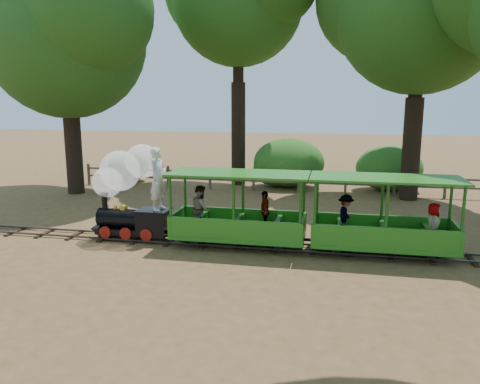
% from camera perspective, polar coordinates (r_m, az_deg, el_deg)
% --- Properties ---
extents(ground, '(90.00, 90.00, 0.00)m').
position_cam_1_polar(ground, '(13.06, -0.11, -6.62)').
color(ground, olive).
rests_on(ground, ground).
extents(track, '(22.00, 1.00, 0.10)m').
position_cam_1_polar(track, '(13.04, -0.11, -6.34)').
color(track, '#3F3D3A').
rests_on(track, ground).
extents(locomotive, '(2.46, 1.16, 2.82)m').
position_cam_1_polar(locomotive, '(13.74, -13.41, 0.88)').
color(locomotive, black).
rests_on(locomotive, ground).
extents(carriage_front, '(3.79, 1.55, 1.97)m').
position_cam_1_polar(carriage_front, '(12.88, -0.74, -3.08)').
color(carriage_front, '#297F1B').
rests_on(carriage_front, track).
extents(carriage_rear, '(3.79, 1.55, 1.97)m').
position_cam_1_polar(carriage_rear, '(12.67, 16.85, -3.91)').
color(carriage_rear, '#297F1B').
rests_on(carriage_rear, track).
extents(oak_nw, '(8.23, 7.24, 9.79)m').
position_cam_1_polar(oak_nw, '(21.54, -20.48, 18.09)').
color(oak_nw, '#2D2116').
rests_on(oak_nw, ground).
extents(oak_ne, '(8.08, 7.11, 10.62)m').
position_cam_1_polar(oak_ne, '(20.33, 21.17, 21.01)').
color(oak_ne, '#2D2116').
rests_on(oak_ne, ground).
extents(fence, '(18.10, 0.10, 1.00)m').
position_cam_1_polar(fence, '(20.62, 4.40, 1.62)').
color(fence, brown).
rests_on(fence, ground).
extents(shrub_west, '(2.05, 1.57, 1.42)m').
position_cam_1_polar(shrub_west, '(23.96, -13.47, 2.99)').
color(shrub_west, '#2D6B1E').
rests_on(shrub_west, ground).
extents(shrub_mid_w, '(3.28, 2.52, 2.27)m').
position_cam_1_polar(shrub_mid_w, '(21.77, 5.95, 3.58)').
color(shrub_mid_w, '#2D6B1E').
rests_on(shrub_mid_w, ground).
extents(shrub_mid_e, '(2.35, 1.81, 1.63)m').
position_cam_1_polar(shrub_mid_e, '(21.87, 4.66, 2.78)').
color(shrub_mid_e, '#2D6B1E').
rests_on(shrub_mid_e, ground).
extents(shrub_east, '(2.91, 2.24, 2.02)m').
position_cam_1_polar(shrub_east, '(21.82, 17.73, 2.78)').
color(shrub_east, '#2D6B1E').
rests_on(shrub_east, ground).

